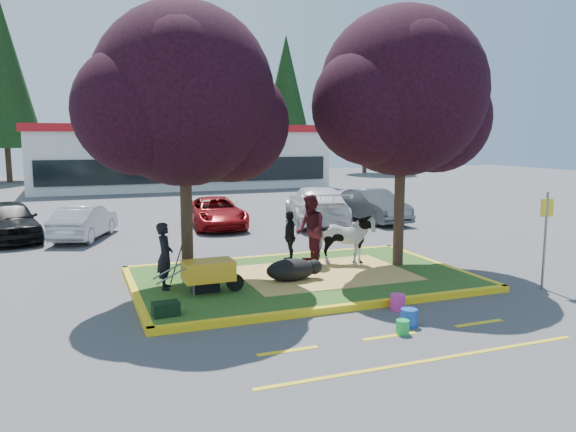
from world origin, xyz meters
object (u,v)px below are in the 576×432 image
object	(u,v)px
handler	(165,256)
bucket_pink	(398,302)
calf	(291,270)
wheelbarrow	(209,271)
sign_post	(546,230)
bucket_blue	(409,318)
bucket_green	(403,327)
car_silver	(84,222)
cow	(344,240)
car_black	(9,221)

from	to	relation	value
handler	bucket_pink	distance (m)	5.28
calf	wheelbarrow	bearing A→B (deg)	170.59
sign_post	bucket_pink	distance (m)	4.31
handler	wheelbarrow	bearing A→B (deg)	-123.62
bucket_blue	handler	bearing A→B (deg)	136.30
wheelbarrow	bucket_blue	world-z (taller)	wheelbarrow
bucket_green	bucket_blue	size ratio (longest dim) A/B	0.78
bucket_green	car_silver	xyz separation A→B (m)	(-5.24, 12.44, 0.47)
cow	bucket_pink	size ratio (longest dim) A/B	4.96
bucket_green	car_silver	world-z (taller)	car_silver
bucket_pink	handler	bearing A→B (deg)	146.68
car_silver	sign_post	bearing A→B (deg)	153.67
handler	car_black	bearing A→B (deg)	33.45
bucket_green	car_black	xyz separation A→B (m)	(-7.69, 13.00, 0.57)
car_black	car_silver	world-z (taller)	car_black
calf	bucket_pink	distance (m)	2.90
handler	sign_post	world-z (taller)	sign_post
wheelbarrow	bucket_blue	distance (m)	4.45
handler	bucket_blue	distance (m)	5.61
cow	bucket_pink	bearing A→B (deg)	-163.93
handler	bucket_green	world-z (taller)	handler
bucket_pink	car_silver	bearing A→B (deg)	118.08
handler	bucket_pink	size ratio (longest dim) A/B	4.61
wheelbarrow	bucket_pink	distance (m)	4.14
bucket_blue	calf	bearing A→B (deg)	107.23
sign_post	bucket_green	xyz separation A→B (m)	(-4.82, -1.48, -1.29)
handler	bucket_green	size ratio (longest dim) A/B	5.78
handler	car_black	xyz separation A→B (m)	(-4.02, 8.82, -0.21)
bucket_green	car_black	size ratio (longest dim) A/B	0.06
bucket_green	bucket_blue	bearing A→B (deg)	43.39
handler	calf	bearing A→B (deg)	-88.11
bucket_pink	calf	bearing A→B (deg)	119.65
car_black	car_silver	distance (m)	2.52
calf	car_silver	distance (m)	9.74
bucket_pink	car_black	size ratio (longest dim) A/B	0.08
cow	bucket_green	distance (m)	5.05
sign_post	bucket_green	size ratio (longest dim) A/B	8.76
car_black	car_silver	size ratio (longest dim) A/B	1.13
handler	car_silver	xyz separation A→B (m)	(-1.57, 8.26, -0.31)
sign_post	car_silver	world-z (taller)	sign_post
sign_post	car_silver	bearing A→B (deg)	140.04
car_black	bucket_blue	bearing A→B (deg)	-71.04
calf	bucket_blue	size ratio (longest dim) A/B	3.66
wheelbarrow	bucket_green	distance (m)	4.46
wheelbarrow	bucket_blue	bearing A→B (deg)	-45.54
calf	bucket_blue	bearing A→B (deg)	-93.16
wheelbarrow	car_black	bearing A→B (deg)	115.31
sign_post	car_black	world-z (taller)	sign_post
cow	bucket_green	size ratio (longest dim) A/B	6.22
sign_post	bucket_blue	size ratio (longest dim) A/B	6.87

